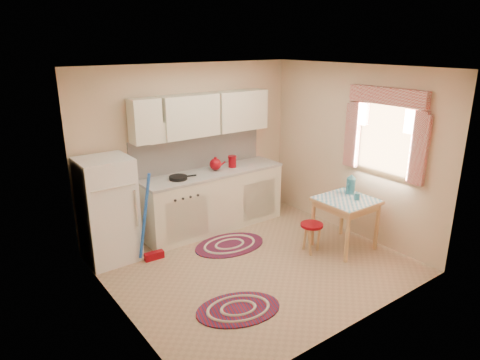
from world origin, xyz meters
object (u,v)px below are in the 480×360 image
(base_cabinets, at_px, (213,201))
(stool, at_px, (311,238))
(table, at_px, (345,224))
(fridge, at_px, (108,210))

(base_cabinets, bearing_deg, stool, -67.04)
(base_cabinets, distance_m, table, 2.00)
(fridge, xyz_separation_m, table, (2.77, -1.61, -0.34))
(base_cabinets, height_order, stool, base_cabinets)
(fridge, distance_m, table, 3.22)
(fridge, distance_m, stool, 2.75)
(table, height_order, stool, table)
(fridge, xyz_separation_m, base_cabinets, (1.66, 0.05, -0.26))
(table, bearing_deg, base_cabinets, 123.68)
(fridge, height_order, base_cabinets, fridge)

